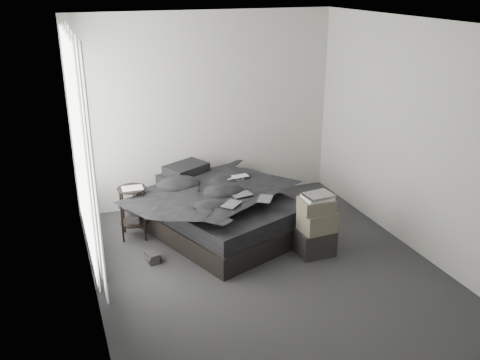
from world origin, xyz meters
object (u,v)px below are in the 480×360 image
object	(u,v)px
side_stand	(134,213)
box_lower	(315,242)
bed	(220,222)
laptop	(238,173)

from	to	relation	value
side_stand	box_lower	bearing A→B (deg)	-31.59
box_lower	bed	bearing A→B (deg)	133.10
laptop	box_lower	xyz separation A→B (m)	(0.55, -1.08, -0.53)
bed	box_lower	xyz separation A→B (m)	(0.85, -0.91, 0.02)
bed	side_stand	xyz separation A→B (m)	(-1.02, 0.24, 0.19)
side_stand	laptop	bearing A→B (deg)	-3.25
box_lower	side_stand	bearing A→B (deg)	148.41
bed	laptop	bearing A→B (deg)	7.50
laptop	bed	bearing A→B (deg)	-154.50
side_stand	bed	bearing A→B (deg)	-13.26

